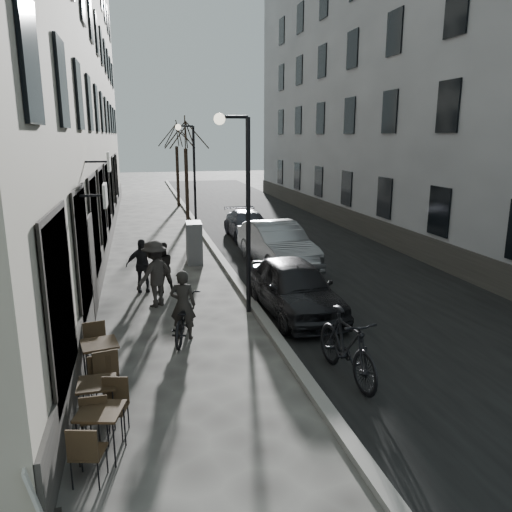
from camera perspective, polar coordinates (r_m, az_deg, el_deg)
name	(u,v)px	position (r m, az deg, el deg)	size (l,w,h in m)	color
ground	(334,442)	(8.22, 8.85, -20.29)	(120.00, 120.00, 0.00)	#3B3835
road	(282,235)	(23.67, 3.01, 2.46)	(7.30, 60.00, 0.00)	black
kerb	(206,237)	(22.91, -5.79, 2.19)	(0.25, 60.00, 0.12)	gray
building_left	(45,48)	(23.27, -22.92, 21.09)	(4.00, 35.00, 16.00)	#A9A08E
building_right	(396,61)	(26.07, 15.76, 20.69)	(4.00, 35.00, 16.00)	gray
streetlamp_near	(241,193)	(12.61, -1.67, 7.22)	(0.90, 0.28, 5.09)	black
streetlamp_far	(191,166)	(24.45, -7.48, 10.19)	(0.90, 0.28, 5.09)	black
tree_near	(185,134)	(27.40, -8.11, 13.67)	(2.40, 2.40, 5.70)	black
tree_far	(176,134)	(33.38, -9.11, 13.60)	(2.40, 2.40, 5.70)	black
bistro_set_a	(102,428)	(7.92, -17.24, -18.28)	(0.78, 1.55, 0.89)	black
bistro_set_b	(98,398)	(8.72, -17.63, -15.25)	(0.60, 1.46, 0.86)	black
bistro_set_c	(100,358)	(10.02, -17.35, -11.08)	(0.76, 1.64, 0.94)	black
sign_board	(41,501)	(6.97, -23.37, -24.29)	(0.40, 0.60, 0.98)	black
utility_cabinet	(194,243)	(18.36, -7.08, 1.53)	(0.55, 1.01, 1.51)	slate
bicycle	(183,318)	(11.63, -8.30, -7.00)	(0.66, 1.89, 0.99)	black
cyclist_rider	(183,305)	(11.52, -8.35, -5.53)	(0.59, 0.39, 1.63)	black
pedestrian_near	(162,267)	(15.06, -10.68, -1.28)	(0.74, 0.57, 1.52)	black
pedestrian_mid	(155,274)	(13.80, -11.47, -2.00)	(1.18, 0.68, 1.83)	#2D2A27
pedestrian_far	(142,265)	(15.22, -12.90, -1.05)	(0.94, 0.39, 1.60)	black
car_near	(294,287)	(13.06, 4.42, -3.56)	(1.69, 4.20, 1.43)	black
car_mid	(277,244)	(17.89, 2.40, 1.35)	(1.63, 4.69, 1.54)	gray
car_far	(248,225)	(22.65, -0.91, 3.56)	(1.72, 4.24, 1.23)	#3B3C46
moped	(347,346)	(9.78, 10.34, -10.09)	(0.63, 2.22, 1.34)	black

